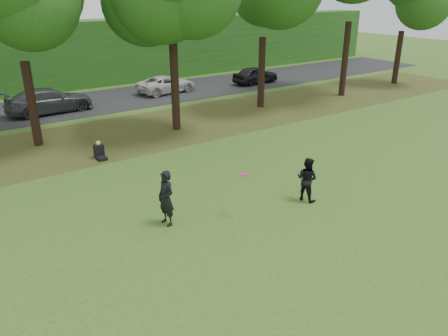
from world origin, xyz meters
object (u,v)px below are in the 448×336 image
Objects in this scene: frisbee at (243,175)px; seated_person at (100,152)px; player_left at (166,198)px; player_right at (307,179)px.

frisbee is 8.48m from seated_person.
player_left is 6.52× the size of frisbee.
frisbee is 0.35× the size of seated_person.
player_right is at bearing 67.37° from player_left.
seated_person is at bearing 104.44° from frisbee.
player_right is 2.78m from frisbee.
player_left is at bearing 59.99° from player_right.
player_left reaches higher than seated_person.
player_right is 1.99× the size of seated_person.
seated_person is at bearing 13.84° from player_right.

